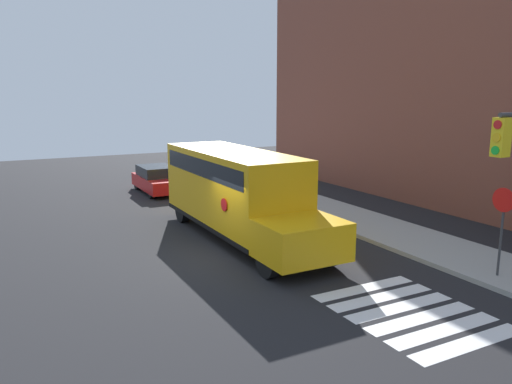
{
  "coord_description": "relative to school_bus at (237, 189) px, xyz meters",
  "views": [
    {
      "loc": [
        14.41,
        -6.71,
        5.29
      ],
      "look_at": [
        -1.39,
        1.65,
        1.76
      ],
      "focal_mm": 35.0,
      "sensor_mm": 36.0,
      "label": 1
    }
  ],
  "objects": [
    {
      "name": "stop_sign",
      "position": [
        7.6,
        4.65,
        -0.02
      ],
      "size": [
        0.69,
        0.1,
        2.72
      ],
      "color": "#38383A",
      "rests_on": "ground"
    },
    {
      "name": "school_bus",
      "position": [
        0.0,
        0.0,
        0.0
      ],
      "size": [
        9.63,
        2.57,
        3.2
      ],
      "color": "#EAA80F",
      "rests_on": "ground"
    },
    {
      "name": "ground_plane",
      "position": [
        1.99,
        -1.15,
        -1.82
      ],
      "size": [
        60.0,
        60.0,
        0.0
      ],
      "primitive_type": "plane",
      "color": "black"
    },
    {
      "name": "parked_car",
      "position": [
        -9.73,
        -0.09,
        -1.11
      ],
      "size": [
        4.23,
        1.83,
        1.42
      ],
      "color": "red",
      "rests_on": "ground"
    },
    {
      "name": "crosswalk_stripes",
      "position": [
        8.05,
        0.85,
        -1.81
      ],
      "size": [
        4.0,
        3.2,
        0.01
      ],
      "color": "white",
      "rests_on": "ground"
    },
    {
      "name": "building_backdrop",
      "position": [
        1.99,
        11.85,
        4.71
      ],
      "size": [
        32.0,
        4.0,
        13.05
      ],
      "color": "brown",
      "rests_on": "ground"
    },
    {
      "name": "sidewalk_strip",
      "position": [
        1.99,
        5.35,
        -1.74
      ],
      "size": [
        44.0,
        3.0,
        0.15
      ],
      "color": "#9E9E99",
      "rests_on": "ground"
    }
  ]
}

